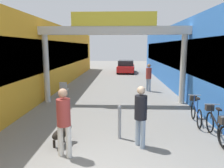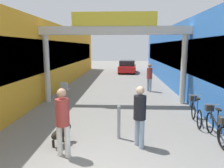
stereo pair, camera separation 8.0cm
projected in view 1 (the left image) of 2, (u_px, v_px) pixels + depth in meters
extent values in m
cube|color=gold|center=(41.00, 57.00, 14.77)|extent=(3.00, 26.00, 4.14)
cube|color=black|center=(62.00, 54.00, 14.68)|extent=(0.04, 23.40, 1.66)
cube|color=blue|center=(193.00, 57.00, 14.36)|extent=(3.00, 26.00, 4.14)
cube|color=black|center=(171.00, 54.00, 14.38)|extent=(0.04, 23.40, 1.66)
cylinder|color=beige|center=(46.00, 69.00, 10.79)|extent=(0.28, 0.28, 3.32)
cylinder|color=beige|center=(183.00, 70.00, 10.52)|extent=(0.28, 0.28, 3.32)
cube|color=beige|center=(114.00, 30.00, 10.35)|extent=(7.40, 0.44, 0.38)
cube|color=yellow|center=(114.00, 19.00, 10.06)|extent=(3.96, 0.10, 0.64)
cylinder|color=silver|center=(61.00, 140.00, 5.53)|extent=(0.18, 0.18, 0.82)
cylinder|color=silver|center=(69.00, 142.00, 5.44)|extent=(0.18, 0.18, 0.82)
cylinder|color=#99332D|center=(63.00, 112.00, 5.36)|extent=(0.43, 0.43, 0.68)
sphere|color=tan|center=(63.00, 93.00, 5.28)|extent=(0.30, 0.30, 0.23)
cylinder|color=#8C9EB2|center=(138.00, 131.00, 6.14)|extent=(0.19, 0.19, 0.80)
cylinder|color=#8C9EB2|center=(143.00, 134.00, 5.93)|extent=(0.19, 0.19, 0.80)
cylinder|color=black|center=(141.00, 107.00, 5.91)|extent=(0.46, 0.46, 0.66)
sphere|color=beige|center=(141.00, 90.00, 5.83)|extent=(0.31, 0.31, 0.23)
cylinder|color=#8C9EB2|center=(147.00, 85.00, 13.71)|extent=(0.19, 0.19, 0.80)
cylinder|color=#8C9EB2|center=(150.00, 85.00, 13.50)|extent=(0.19, 0.19, 0.80)
cylinder|color=#99332D|center=(149.00, 73.00, 13.48)|extent=(0.47, 0.47, 0.66)
sphere|color=#8C664C|center=(149.00, 66.00, 13.40)|extent=(0.31, 0.31, 0.23)
ellipsoid|color=black|center=(61.00, 134.00, 6.11)|extent=(0.54, 0.73, 0.27)
sphere|color=black|center=(68.00, 127.00, 6.36)|extent=(0.30, 0.30, 0.23)
sphere|color=white|center=(66.00, 132.00, 6.29)|extent=(0.21, 0.21, 0.16)
cylinder|color=black|center=(63.00, 138.00, 6.37)|extent=(0.09, 0.09, 0.21)
cylinder|color=black|center=(68.00, 140.00, 6.29)|extent=(0.09, 0.09, 0.21)
cylinder|color=black|center=(54.00, 144.00, 6.02)|extent=(0.09, 0.09, 0.21)
cylinder|color=black|center=(59.00, 145.00, 5.94)|extent=(0.09, 0.09, 0.21)
cube|color=#332D28|center=(224.00, 120.00, 5.87)|extent=(0.26, 0.23, 0.20)
torus|color=black|center=(210.00, 122.00, 7.06)|extent=(0.09, 0.67, 0.67)
torus|color=black|center=(222.00, 135.00, 6.06)|extent=(0.09, 0.67, 0.67)
cube|color=black|center=(216.00, 122.00, 6.53)|extent=(0.09, 0.94, 0.34)
cylinder|color=black|center=(218.00, 117.00, 6.38)|extent=(0.03, 0.03, 0.42)
cube|color=black|center=(219.00, 109.00, 6.34)|extent=(0.11, 0.23, 0.05)
cylinder|color=black|center=(211.00, 112.00, 6.94)|extent=(0.03, 0.03, 0.46)
cylinder|color=gray|center=(212.00, 104.00, 6.90)|extent=(0.46, 0.06, 0.03)
cube|color=#332D28|center=(209.00, 107.00, 7.12)|extent=(0.25, 0.21, 0.20)
torus|color=black|center=(193.00, 110.00, 8.39)|extent=(0.13, 0.67, 0.67)
torus|color=black|center=(199.00, 119.00, 7.39)|extent=(0.13, 0.67, 0.67)
cube|color=#234C9E|center=(196.00, 110.00, 7.86)|extent=(0.15, 0.94, 0.34)
cylinder|color=#234C9E|center=(198.00, 105.00, 7.71)|extent=(0.04, 0.04, 0.42)
cube|color=black|center=(198.00, 98.00, 7.67)|extent=(0.13, 0.23, 0.05)
cylinder|color=#234C9E|center=(194.00, 101.00, 8.26)|extent=(0.04, 0.04, 0.46)
cylinder|color=gray|center=(195.00, 95.00, 8.22)|extent=(0.46, 0.08, 0.03)
cube|color=#332D28|center=(193.00, 98.00, 8.45)|extent=(0.26, 0.23, 0.20)
cylinder|color=gray|center=(119.00, 123.00, 6.57)|extent=(0.10, 0.10, 0.95)
sphere|color=gray|center=(120.00, 107.00, 6.48)|extent=(0.10, 0.10, 0.10)
cylinder|color=gray|center=(63.00, 93.00, 12.10)|extent=(0.03, 0.03, 0.45)
cylinder|color=gray|center=(69.00, 93.00, 12.07)|extent=(0.03, 0.03, 0.45)
cylinder|color=gray|center=(61.00, 94.00, 11.77)|extent=(0.03, 0.03, 0.45)
cylinder|color=gray|center=(67.00, 94.00, 11.74)|extent=(0.03, 0.03, 0.45)
cube|color=silver|center=(64.00, 89.00, 11.88)|extent=(0.42, 0.42, 0.04)
cube|color=silver|center=(63.00, 86.00, 11.66)|extent=(0.40, 0.06, 0.40)
cube|color=red|center=(126.00, 68.00, 23.60)|extent=(2.00, 4.10, 0.60)
cube|color=#1E2328|center=(126.00, 63.00, 23.36)|extent=(1.71, 2.30, 0.55)
cylinder|color=black|center=(120.00, 68.00, 25.14)|extent=(0.24, 0.61, 0.60)
cylinder|color=black|center=(133.00, 69.00, 24.97)|extent=(0.24, 0.61, 0.60)
cylinder|color=black|center=(118.00, 71.00, 22.29)|extent=(0.24, 0.61, 0.60)
cylinder|color=black|center=(133.00, 71.00, 22.13)|extent=(0.24, 0.61, 0.60)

